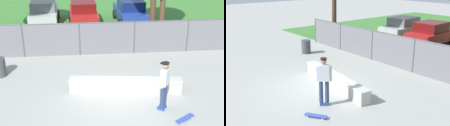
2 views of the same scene
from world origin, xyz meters
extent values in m
plane|color=#9E9E99|center=(0.00, 0.00, 0.00)|extent=(80.00, 80.00, 0.00)
cube|color=#3D7A33|center=(0.00, 15.14, 0.01)|extent=(26.20, 20.00, 0.02)
cube|color=#A8A59E|center=(0.38, 0.69, 0.25)|extent=(4.46, 0.96, 0.51)
cube|color=beige|center=(0.38, 0.69, 0.54)|extent=(4.51, 1.00, 0.06)
cube|color=#2647A5|center=(1.47, -0.81, 0.05)|extent=(0.27, 0.24, 0.10)
cube|color=#2647A5|center=(1.60, -0.63, 0.05)|extent=(0.27, 0.24, 0.10)
cylinder|color=navy|center=(1.50, -0.83, 0.54)|extent=(0.15, 0.15, 0.88)
cylinder|color=navy|center=(1.63, -0.65, 0.54)|extent=(0.15, 0.15, 0.88)
cube|color=silver|center=(1.56, -0.74, 1.28)|extent=(0.40, 0.44, 0.60)
cylinder|color=silver|center=(1.41, -0.94, 1.26)|extent=(0.10, 0.10, 0.58)
cylinder|color=silver|center=(1.71, -0.54, 1.26)|extent=(0.10, 0.10, 0.58)
sphere|color=#9E7051|center=(1.56, -0.74, 1.71)|extent=(0.22, 0.22, 0.22)
cylinder|color=black|center=(1.56, -0.74, 1.81)|extent=(0.23, 0.23, 0.06)
cube|color=black|center=(1.46, -0.66, 1.78)|extent=(0.22, 0.23, 0.02)
cube|color=#334CB2|center=(2.14, -1.52, 0.08)|extent=(0.78, 0.61, 0.02)
cube|color=#B2B2B7|center=(2.37, -1.37, 0.06)|extent=(0.13, 0.15, 0.02)
cube|color=#B2B2B7|center=(1.92, -1.67, 0.06)|extent=(0.13, 0.15, 0.02)
cylinder|color=silver|center=(2.42, -1.45, 0.03)|extent=(0.06, 0.05, 0.05)
cylinder|color=silver|center=(2.33, -1.30, 0.03)|extent=(0.06, 0.05, 0.05)
cylinder|color=silver|center=(1.96, -1.74, 0.03)|extent=(0.06, 0.05, 0.05)
cylinder|color=silver|center=(1.87, -1.60, 0.03)|extent=(0.06, 0.05, 0.05)
cylinder|color=#4C4C51|center=(-4.26, 4.84, 0.87)|extent=(0.07, 0.07, 1.74)
cylinder|color=#4C4C51|center=(-1.42, 4.84, 0.87)|extent=(0.07, 0.07, 1.74)
cylinder|color=#4C4C51|center=(1.42, 4.84, 0.87)|extent=(0.07, 0.07, 1.74)
cylinder|color=#4C4C51|center=(4.26, 4.84, 0.87)|extent=(0.07, 0.07, 1.74)
cylinder|color=#4C4C51|center=(0.00, 4.84, 1.71)|extent=(14.20, 0.05, 0.05)
cube|color=slate|center=(0.00, 4.84, 0.87)|extent=(14.20, 0.01, 1.74)
cylinder|color=#513823|center=(2.70, 6.41, 2.00)|extent=(0.32, 0.32, 3.99)
cylinder|color=brown|center=(3.46, 7.22, 1.97)|extent=(0.32, 0.32, 3.93)
cube|color=#B7BABF|center=(-3.88, 10.93, 0.67)|extent=(2.01, 4.29, 0.70)
cube|color=slate|center=(-3.87, 10.78, 1.34)|extent=(1.71, 2.18, 0.64)
cylinder|color=black|center=(-4.85, 12.18, 0.32)|extent=(0.25, 0.65, 0.64)
cylinder|color=black|center=(-3.05, 12.28, 0.32)|extent=(0.25, 0.65, 0.64)
cylinder|color=black|center=(-4.71, 9.58, 0.32)|extent=(0.25, 0.65, 0.64)
cylinder|color=black|center=(-2.91, 9.68, 0.32)|extent=(0.25, 0.65, 0.64)
cube|color=#B21E1E|center=(-1.18, 10.48, 0.67)|extent=(2.01, 4.29, 0.70)
cube|color=#621010|center=(-1.17, 10.33, 1.34)|extent=(1.71, 2.18, 0.64)
cylinder|color=black|center=(-2.15, 11.74, 0.32)|extent=(0.25, 0.65, 0.64)
cylinder|color=black|center=(-0.35, 11.83, 0.32)|extent=(0.25, 0.65, 0.64)
cylinder|color=black|center=(-2.01, 9.14, 0.32)|extent=(0.25, 0.65, 0.64)
cylinder|color=black|center=(-0.22, 9.23, 0.32)|extent=(0.25, 0.65, 0.64)
cube|color=#233D9E|center=(2.09, 10.65, 0.67)|extent=(2.01, 4.29, 0.70)
cube|color=navy|center=(2.10, 10.50, 1.34)|extent=(1.71, 2.18, 0.64)
cylinder|color=black|center=(1.13, 11.91, 0.32)|extent=(0.25, 0.65, 0.64)
cylinder|color=black|center=(2.93, 12.00, 0.32)|extent=(0.25, 0.65, 0.64)
cylinder|color=black|center=(1.26, 9.31, 0.32)|extent=(0.25, 0.65, 0.64)
cylinder|color=black|center=(3.06, 9.40, 0.32)|extent=(0.25, 0.65, 0.64)
camera|label=1|loc=(-1.18, -9.97, 5.92)|focal=48.62mm
camera|label=2|loc=(9.00, -6.11, 4.58)|focal=43.37mm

